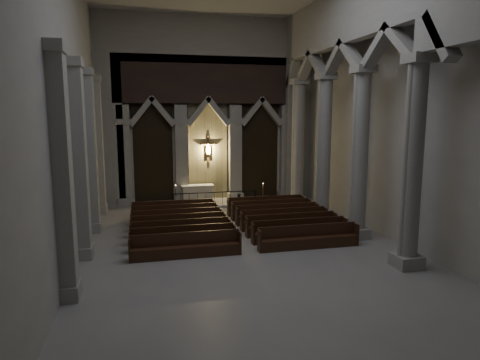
{
  "coord_description": "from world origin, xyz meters",
  "views": [
    {
      "loc": [
        -4.37,
        -16.46,
        5.94
      ],
      "look_at": [
        0.16,
        3.0,
        2.76
      ],
      "focal_mm": 32.0,
      "sensor_mm": 36.0,
      "label": 1
    }
  ],
  "objects_px": {
    "altar": "(197,193)",
    "candle_stand_left": "(176,202)",
    "pews": "(233,225)",
    "candle_stand_right": "(263,199)",
    "worshipper": "(239,204)",
    "altar_rail": "(214,197)"
  },
  "relations": [
    {
      "from": "altar_rail",
      "to": "worshipper",
      "type": "bearing_deg",
      "value": -57.89
    },
    {
      "from": "candle_stand_left",
      "to": "pews",
      "type": "relative_size",
      "value": 0.15
    },
    {
      "from": "altar_rail",
      "to": "pews",
      "type": "bearing_deg",
      "value": -90.0
    },
    {
      "from": "altar",
      "to": "altar_rail",
      "type": "bearing_deg",
      "value": -63.85
    },
    {
      "from": "pews",
      "to": "altar_rail",
      "type": "bearing_deg",
      "value": 90.0
    },
    {
      "from": "altar",
      "to": "pews",
      "type": "distance_m",
      "value": 7.27
    },
    {
      "from": "altar",
      "to": "candle_stand_left",
      "type": "bearing_deg",
      "value": -139.54
    },
    {
      "from": "altar",
      "to": "candle_stand_right",
      "type": "height_order",
      "value": "candle_stand_right"
    },
    {
      "from": "worshipper",
      "to": "altar_rail",
      "type": "bearing_deg",
      "value": 121.94
    },
    {
      "from": "worshipper",
      "to": "candle_stand_left",
      "type": "bearing_deg",
      "value": 146.95
    },
    {
      "from": "altar_rail",
      "to": "worshipper",
      "type": "distance_m",
      "value": 2.22
    },
    {
      "from": "altar",
      "to": "candle_stand_left",
      "type": "xyz_separation_m",
      "value": [
        -1.52,
        -1.29,
        -0.28
      ]
    },
    {
      "from": "candle_stand_left",
      "to": "candle_stand_right",
      "type": "height_order",
      "value": "candle_stand_left"
    },
    {
      "from": "candle_stand_left",
      "to": "worshipper",
      "type": "bearing_deg",
      "value": -32.88
    },
    {
      "from": "candle_stand_right",
      "to": "worshipper",
      "type": "relative_size",
      "value": 1.19
    },
    {
      "from": "candle_stand_left",
      "to": "candle_stand_right",
      "type": "relative_size",
      "value": 1.04
    },
    {
      "from": "candle_stand_right",
      "to": "pews",
      "type": "relative_size",
      "value": 0.14
    },
    {
      "from": "altar",
      "to": "altar_rail",
      "type": "distance_m",
      "value": 1.89
    },
    {
      "from": "altar_rail",
      "to": "candle_stand_left",
      "type": "relative_size",
      "value": 3.57
    },
    {
      "from": "candle_stand_right",
      "to": "pews",
      "type": "height_order",
      "value": "candle_stand_right"
    },
    {
      "from": "altar_rail",
      "to": "pews",
      "type": "relative_size",
      "value": 0.53
    },
    {
      "from": "worshipper",
      "to": "pews",
      "type": "bearing_deg",
      "value": -108.11
    }
  ]
}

